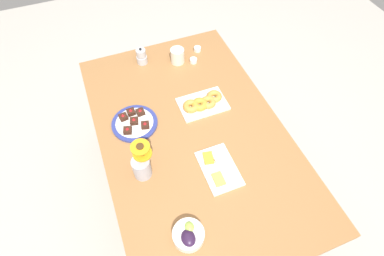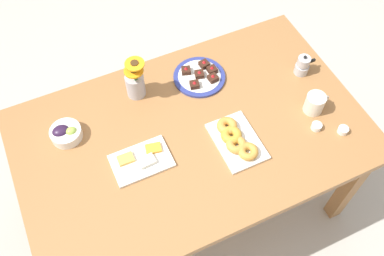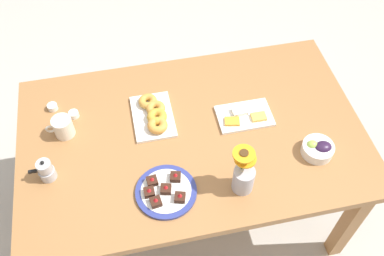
# 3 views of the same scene
# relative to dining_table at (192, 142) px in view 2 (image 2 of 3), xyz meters

# --- Properties ---
(ground_plane) EXTENTS (6.00, 6.00, 0.00)m
(ground_plane) POSITION_rel_dining_table_xyz_m (0.00, 0.00, -0.65)
(ground_plane) COLOR #B7B2A8
(dining_table) EXTENTS (1.60, 1.00, 0.74)m
(dining_table) POSITION_rel_dining_table_xyz_m (0.00, 0.00, 0.00)
(dining_table) COLOR #9E6B3D
(dining_table) RESTS_ON ground_plane
(coffee_mug) EXTENTS (0.13, 0.09, 0.10)m
(coffee_mug) POSITION_rel_dining_table_xyz_m (0.58, -0.12, 0.14)
(coffee_mug) COLOR silver
(coffee_mug) RESTS_ON dining_table
(grape_bowl) EXTENTS (0.14, 0.14, 0.07)m
(grape_bowl) POSITION_rel_dining_table_xyz_m (-0.53, 0.22, 0.12)
(grape_bowl) COLOR white
(grape_bowl) RESTS_ON dining_table
(cheese_platter) EXTENTS (0.26, 0.17, 0.03)m
(cheese_platter) POSITION_rel_dining_table_xyz_m (-0.26, -0.04, 0.10)
(cheese_platter) COLOR white
(cheese_platter) RESTS_ON dining_table
(croissant_platter) EXTENTS (0.19, 0.28, 0.05)m
(croissant_platter) POSITION_rel_dining_table_xyz_m (0.16, -0.13, 0.11)
(croissant_platter) COLOR white
(croissant_platter) RESTS_ON dining_table
(jam_cup_honey) EXTENTS (0.05, 0.05, 0.03)m
(jam_cup_honey) POSITION_rel_dining_table_xyz_m (0.63, -0.29, 0.10)
(jam_cup_honey) COLOR white
(jam_cup_honey) RESTS_ON dining_table
(jam_cup_berry) EXTENTS (0.05, 0.05, 0.03)m
(jam_cup_berry) POSITION_rel_dining_table_xyz_m (0.53, -0.22, 0.10)
(jam_cup_berry) COLOR white
(jam_cup_berry) RESTS_ON dining_table
(dessert_plate) EXTENTS (0.26, 0.26, 0.05)m
(dessert_plate) POSITION_rel_dining_table_xyz_m (0.17, 0.28, 0.10)
(dessert_plate) COLOR navy
(dessert_plate) RESTS_ON dining_table
(flower_vase) EXTENTS (0.10, 0.11, 0.24)m
(flower_vase) POSITION_rel_dining_table_xyz_m (-0.15, 0.32, 0.17)
(flower_vase) COLOR #B2B2BC
(flower_vase) RESTS_ON dining_table
(moka_pot) EXTENTS (0.11, 0.07, 0.12)m
(moka_pot) POSITION_rel_dining_table_xyz_m (0.65, 0.10, 0.13)
(moka_pot) COLOR #B7B7BC
(moka_pot) RESTS_ON dining_table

